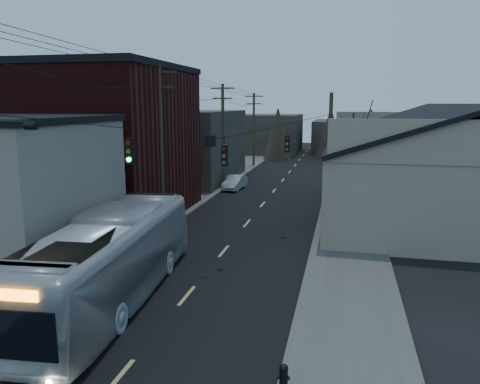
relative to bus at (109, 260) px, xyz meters
name	(u,v)px	position (x,y,z in m)	size (l,w,h in m)	color
road_surface	(271,195)	(2.73, 23.19, -1.74)	(9.00, 110.00, 0.02)	black
sidewalk_left	(198,191)	(-3.77, 23.19, -1.69)	(4.00, 110.00, 0.12)	#474744
sidewalk_right	(348,197)	(9.23, 23.19, -1.69)	(4.00, 110.00, 0.12)	#474744
building_clapboard	(5,198)	(-6.27, 2.19, 1.75)	(8.00, 8.00, 7.00)	gray
building_brick	(104,144)	(-7.27, 13.19, 3.25)	(10.00, 12.00, 10.00)	black
building_left_far	(188,146)	(-6.77, 29.19, 1.75)	(9.00, 14.00, 7.00)	#2C2923
warehouse	(447,178)	(15.73, 18.19, 0.94)	(16.16, 20.60, 7.73)	gray
building_far_left	(268,134)	(-3.27, 58.19, 1.25)	(10.00, 12.00, 6.00)	#2C2923
building_far_right	(351,136)	(9.73, 63.19, 0.75)	(12.00, 14.00, 5.00)	#2C2923
bare_tree	(351,172)	(9.23, 13.19, 1.85)	(0.40, 0.40, 7.20)	black
utility_lines	(217,142)	(-0.39, 17.33, 3.20)	(11.24, 45.28, 10.50)	#382B1E
bus	(109,260)	(0.00, 0.00, 0.00)	(2.95, 12.60, 3.51)	#AAB0B6
parked_car	(235,182)	(-0.88, 25.08, -1.11)	(1.36, 3.90, 1.28)	#B1B3B9
fire_hydrant	(284,376)	(7.43, -4.43, -1.24)	(0.35, 0.25, 0.73)	black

